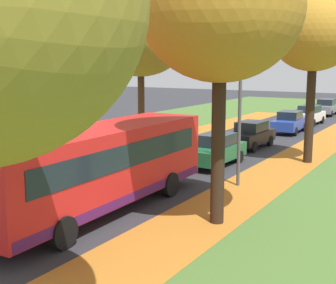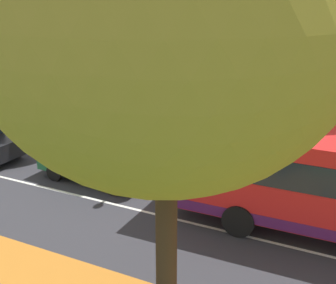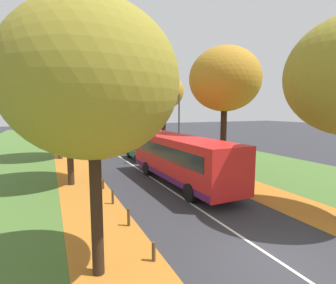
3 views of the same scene
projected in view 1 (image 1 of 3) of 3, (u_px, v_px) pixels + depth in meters
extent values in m
cube|color=#476B2D|center=(84.00, 141.00, 31.14)|extent=(12.00, 90.00, 0.01)
cube|color=#B26B23|center=(74.00, 166.00, 23.73)|extent=(2.80, 60.00, 0.00)
cube|color=#B26B23|center=(244.00, 191.00, 19.05)|extent=(2.80, 60.00, 0.00)
cube|color=silver|center=(208.00, 155.00, 26.46)|extent=(0.12, 80.00, 0.01)
cylinder|color=#382619|center=(26.00, 130.00, 21.61)|extent=(0.38, 0.38, 4.27)
ellipsoid|color=olive|center=(21.00, 33.00, 20.87)|extent=(5.97, 5.97, 5.37)
cylinder|color=#422D1E|center=(141.00, 107.00, 29.97)|extent=(0.43, 0.43, 4.79)
ellipsoid|color=olive|center=(141.00, 31.00, 29.17)|extent=(6.33, 6.33, 5.69)
cylinder|color=black|center=(218.00, 149.00, 14.96)|extent=(0.45, 0.45, 4.95)
ellipsoid|color=#AD7A23|center=(221.00, 7.00, 14.22)|extent=(5.09, 5.09, 4.58)
cylinder|color=black|center=(310.00, 114.00, 24.24)|extent=(0.46, 0.46, 5.08)
ellipsoid|color=#AD7A23|center=(314.00, 32.00, 23.53)|extent=(4.38, 4.38, 3.94)
cylinder|color=#4C3823|center=(24.00, 181.00, 19.60)|extent=(0.12, 0.12, 0.59)
cylinder|color=#47474C|center=(240.00, 116.00, 19.49)|extent=(0.14, 0.14, 6.00)
cylinder|color=#47474C|center=(223.00, 45.00, 19.41)|extent=(1.60, 0.10, 0.10)
ellipsoid|color=silver|center=(206.00, 47.00, 19.83)|extent=(0.44, 0.28, 0.20)
cube|color=red|center=(100.00, 163.00, 16.27)|extent=(2.71, 10.45, 2.50)
cube|color=#19232D|center=(99.00, 152.00, 16.20)|extent=(2.73, 9.20, 0.80)
cube|color=#4C1951|center=(100.00, 193.00, 16.45)|extent=(2.73, 10.24, 0.32)
cylinder|color=black|center=(63.00, 232.00, 13.14)|extent=(0.32, 0.97, 0.96)
cylinder|color=black|center=(4.00, 219.00, 14.31)|extent=(0.32, 0.97, 0.96)
cylinder|color=black|center=(170.00, 184.00, 18.34)|extent=(0.32, 0.97, 0.96)
cylinder|color=black|center=(121.00, 177.00, 19.51)|extent=(0.32, 0.97, 0.96)
cube|color=#1E6038|center=(215.00, 153.00, 23.80)|extent=(1.81, 4.24, 0.70)
cube|color=#19232D|center=(216.00, 140.00, 23.81)|extent=(1.50, 2.05, 0.60)
cylinder|color=black|center=(217.00, 166.00, 22.36)|extent=(0.24, 0.65, 0.64)
cylinder|color=black|center=(189.00, 162.00, 23.19)|extent=(0.24, 0.65, 0.64)
cylinder|color=black|center=(239.00, 157.00, 24.52)|extent=(0.24, 0.65, 0.64)
cylinder|color=black|center=(213.00, 154.00, 25.35)|extent=(0.24, 0.65, 0.64)
cube|color=black|center=(250.00, 137.00, 28.80)|extent=(1.87, 4.26, 0.70)
cube|color=#19232D|center=(252.00, 126.00, 28.82)|extent=(1.52, 2.07, 0.60)
cylinder|color=black|center=(254.00, 147.00, 27.36)|extent=(0.25, 0.65, 0.64)
cylinder|color=black|center=(229.00, 144.00, 28.21)|extent=(0.25, 0.65, 0.64)
cylinder|color=black|center=(270.00, 141.00, 29.51)|extent=(0.25, 0.65, 0.64)
cylinder|color=black|center=(247.00, 139.00, 30.36)|extent=(0.25, 0.65, 0.64)
cube|color=#233D9E|center=(289.00, 124.00, 34.86)|extent=(1.87, 4.27, 0.70)
cube|color=#19232D|center=(290.00, 115.00, 34.88)|extent=(1.53, 2.07, 0.60)
cylinder|color=black|center=(295.00, 132.00, 33.42)|extent=(0.25, 0.65, 0.64)
cylinder|color=black|center=(274.00, 130.00, 34.16)|extent=(0.25, 0.65, 0.64)
cylinder|color=black|center=(304.00, 127.00, 35.68)|extent=(0.25, 0.65, 0.64)
cylinder|color=black|center=(283.00, 126.00, 36.42)|extent=(0.25, 0.65, 0.64)
cube|color=silver|center=(309.00, 117.00, 39.59)|extent=(1.89, 4.27, 0.70)
cube|color=#19232D|center=(310.00, 109.00, 39.61)|extent=(1.54, 2.08, 0.60)
cylinder|color=black|center=(313.00, 123.00, 38.16)|extent=(0.25, 0.65, 0.64)
cylinder|color=black|center=(294.00, 122.00, 39.01)|extent=(0.25, 0.65, 0.64)
cylinder|color=black|center=(322.00, 120.00, 40.29)|extent=(0.25, 0.65, 0.64)
cylinder|color=black|center=(304.00, 119.00, 41.15)|extent=(0.25, 0.65, 0.64)
cube|color=slate|center=(326.00, 109.00, 46.51)|extent=(1.78, 4.23, 0.70)
cube|color=#19232D|center=(327.00, 102.00, 46.53)|extent=(1.48, 2.04, 0.60)
cylinder|color=black|center=(331.00, 114.00, 45.07)|extent=(0.23, 0.64, 0.64)
cylinder|color=black|center=(315.00, 113.00, 45.84)|extent=(0.23, 0.64, 0.64)
cylinder|color=black|center=(336.00, 111.00, 47.29)|extent=(0.23, 0.64, 0.64)
cylinder|color=black|center=(320.00, 111.00, 48.06)|extent=(0.23, 0.64, 0.64)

